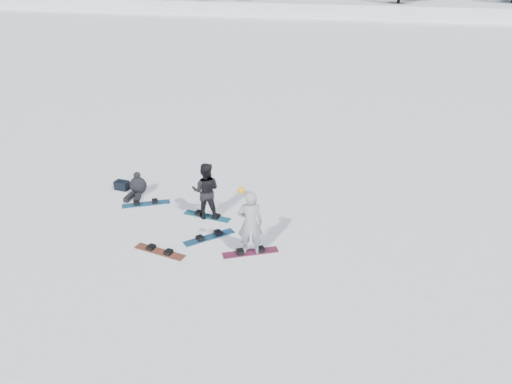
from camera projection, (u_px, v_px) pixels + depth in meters
ground at (253, 253)px, 13.31m from camera, size 420.00×420.00×0.00m
alpine_backdrop at (336, 9)px, 187.16m from camera, size 412.50×227.00×53.20m
snowboarder_woman at (250, 223)px, 12.90m from camera, size 0.76×0.60×1.99m
snowboarder_man at (206, 191)px, 14.71m from camera, size 0.93×0.77×1.75m
seated_rider at (138, 186)px, 16.30m from camera, size 0.62×0.97×0.80m
gear_bag at (122, 185)px, 16.72m from camera, size 0.49×0.36×0.30m
snowboard_woman at (250, 252)px, 13.31m from camera, size 1.47×0.90×0.03m
snowboard_man at (207, 216)px, 15.09m from camera, size 1.53×0.51×0.03m
snowboard_loose_c at (146, 204)px, 15.81m from camera, size 1.47×0.91×0.03m
snowboard_loose_b at (160, 252)px, 13.34m from camera, size 1.52×0.60×0.03m
snowboard_loose_a at (209, 237)px, 14.00m from camera, size 1.28×1.24×0.03m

